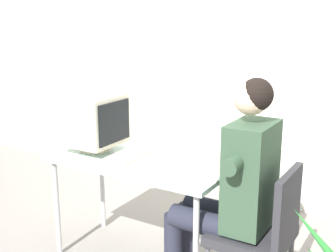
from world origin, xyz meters
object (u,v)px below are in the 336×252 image
object	(u,v)px
crt_monitor	(94,120)
keyboard	(133,154)
desk	(141,168)
person_seated	(232,185)
office_chair	(262,229)

from	to	relation	value
crt_monitor	keyboard	size ratio (longest dim) A/B	0.91
desk	crt_monitor	world-z (taller)	crt_monitor
crt_monitor	desk	bearing A→B (deg)	2.14
person_seated	keyboard	bearing A→B (deg)	174.73
desk	crt_monitor	bearing A→B (deg)	-177.86
crt_monitor	person_seated	xyz separation A→B (m)	(1.04, -0.03, -0.25)
desk	person_seated	world-z (taller)	person_seated
desk	crt_monitor	size ratio (longest dim) A/B	3.07
crt_monitor	office_chair	xyz separation A→B (m)	(1.23, -0.03, -0.48)
keyboard	office_chair	xyz separation A→B (m)	(0.95, -0.07, -0.27)
desk	person_seated	bearing A→B (deg)	-3.71
office_chair	keyboard	bearing A→B (deg)	175.82
office_chair	desk	bearing A→B (deg)	177.13
crt_monitor	person_seated	world-z (taller)	person_seated
desk	keyboard	distance (m)	0.12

